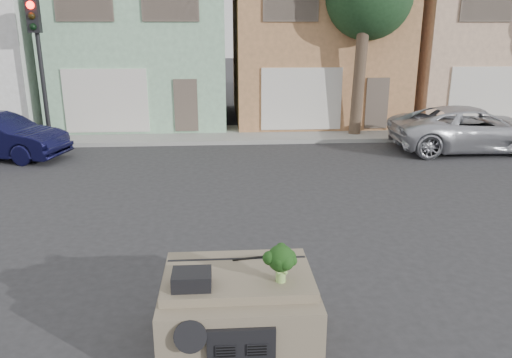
{
  "coord_description": "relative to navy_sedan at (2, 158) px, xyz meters",
  "views": [
    {
      "loc": [
        -0.17,
        -8.86,
        4.2
      ],
      "look_at": [
        0.48,
        0.5,
        1.3
      ],
      "focal_mm": 35.0,
      "sensor_mm": 36.0,
      "label": 1
    }
  ],
  "objects": [
    {
      "name": "navy_sedan",
      "position": [
        0.0,
        0.0,
        0.0
      ],
      "size": [
        4.67,
        2.63,
        1.46
      ],
      "primitive_type": "imported",
      "rotation": [
        0.0,
        0.0,
        1.31
      ],
      "color": "black",
      "rests_on": "ground"
    },
    {
      "name": "silver_pickup",
      "position": [
        15.92,
        -0.04,
        0.0
      ],
      "size": [
        5.54,
        2.61,
        1.53
      ],
      "primitive_type": "imported",
      "rotation": [
        0.0,
        0.0,
        1.56
      ],
      "color": "silver",
      "rests_on": "ground"
    },
    {
      "name": "townhouse_mint",
      "position": [
        3.96,
        6.89,
        3.77
      ],
      "size": [
        7.2,
        8.2,
        7.55
      ],
      "primitive_type": "cube",
      "color": "#8EBE99",
      "rests_on": "ground"
    },
    {
      "name": "traffic_signal",
      "position": [
        0.96,
        1.89,
        2.55
      ],
      "size": [
        0.4,
        0.4,
        5.1
      ],
      "primitive_type": "cube",
      "color": "black",
      "rests_on": "ground"
    },
    {
      "name": "tree_near",
      "position": [
        12.46,
        2.19,
        4.25
      ],
      "size": [
        4.4,
        4.0,
        8.5
      ],
      "primitive_type": "cube",
      "color": "#19361C",
      "rests_on": "ground"
    },
    {
      "name": "instrument_hump",
      "position": [
        6.88,
        -10.96,
        1.22
      ],
      "size": [
        0.48,
        0.38,
        0.2
      ],
      "primitive_type": "cube",
      "color": "black",
      "rests_on": "car_dashboard"
    },
    {
      "name": "broccoli",
      "position": [
        7.98,
        -10.9,
        1.37
      ],
      "size": [
        0.45,
        0.45,
        0.5
      ],
      "primitive_type": "cube",
      "rotation": [
        0.0,
        0.0,
        0.1
      ],
      "color": "black",
      "rests_on": "car_dashboard"
    },
    {
      "name": "townhouse_beige",
      "position": [
        18.96,
        6.89,
        3.77
      ],
      "size": [
        7.2,
        8.2,
        7.55
      ],
      "primitive_type": "cube",
      "color": "tan",
      "rests_on": "ground"
    },
    {
      "name": "ground_plane",
      "position": [
        7.46,
        -7.61,
        0.0
      ],
      "size": [
        120.0,
        120.0,
        0.0
      ],
      "primitive_type": "plane",
      "color": "#303033",
      "rests_on": "ground"
    },
    {
      "name": "car_dashboard",
      "position": [
        7.46,
        -10.61,
        0.56
      ],
      "size": [
        2.0,
        1.8,
        1.12
      ],
      "primitive_type": "cube",
      "color": "#786B56",
      "rests_on": "ground"
    },
    {
      "name": "wiper_arm",
      "position": [
        7.74,
        -10.23,
        1.13
      ],
      "size": [
        0.69,
        0.15,
        0.02
      ],
      "primitive_type": "cube",
      "rotation": [
        0.0,
        0.0,
        0.17
      ],
      "color": "black",
      "rests_on": "car_dashboard"
    },
    {
      "name": "townhouse_tan",
      "position": [
        11.46,
        6.89,
        3.77
      ],
      "size": [
        7.2,
        8.2,
        7.55
      ],
      "primitive_type": "cube",
      "color": "#AF7A4E",
      "rests_on": "ground"
    },
    {
      "name": "sidewalk",
      "position": [
        7.46,
        2.89,
        0.07
      ],
      "size": [
        40.0,
        3.0,
        0.15
      ],
      "primitive_type": "cube",
      "color": "gray",
      "rests_on": "ground"
    }
  ]
}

